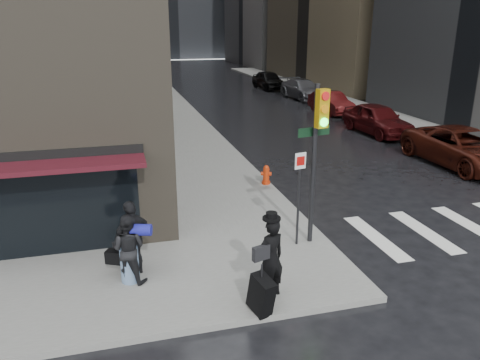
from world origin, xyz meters
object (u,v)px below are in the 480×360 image
at_px(man_overcoat, 269,264).
at_px(parked_car_4, 269,80).
at_px(traffic_light, 316,144).
at_px(man_jeans, 128,248).
at_px(parked_car_3, 303,89).
at_px(parked_car_0, 463,148).
at_px(fire_hydrant, 266,176).
at_px(parked_car_1, 377,119).
at_px(man_greycoat, 133,238).
at_px(parked_car_2, 331,103).

relative_size(man_overcoat, parked_car_4, 0.41).
distance_m(traffic_light, parked_car_4, 32.52).
height_order(man_jeans, parked_car_3, man_jeans).
bearing_deg(parked_car_3, parked_car_0, -97.17).
bearing_deg(man_overcoat, fire_hydrant, -126.15).
bearing_deg(fire_hydrant, man_jeans, -132.05).
xyz_separation_m(traffic_light, parked_car_1, (9.04, 11.90, -2.07)).
bearing_deg(parked_car_4, parked_car_0, -92.24).
xyz_separation_m(traffic_light, fire_hydrant, (0.36, 4.99, -2.43)).
bearing_deg(man_greycoat, man_jeans, 35.75).
xyz_separation_m(parked_car_1, parked_car_4, (0.13, 19.23, -0.00)).
xyz_separation_m(man_overcoat, man_greycoat, (-2.72, 1.85, 0.09)).
xyz_separation_m(man_jeans, parked_car_3, (14.79, 25.48, -0.21)).
relative_size(man_jeans, parked_car_4, 0.34).
relative_size(parked_car_0, parked_car_3, 1.09).
bearing_deg(traffic_light, man_jeans, 177.34).
relative_size(man_jeans, parked_car_2, 0.38).
bearing_deg(parked_car_0, parked_car_3, 86.90).
bearing_deg(man_jeans, man_overcoat, 177.77).
height_order(parked_car_0, parked_car_2, parked_car_0).
height_order(traffic_light, parked_car_4, traffic_light).
height_order(fire_hydrant, parked_car_1, parked_car_1).
xyz_separation_m(parked_car_0, parked_car_4, (-0.17, 25.65, 0.02)).
bearing_deg(parked_car_0, parked_car_4, 89.14).
bearing_deg(man_greycoat, parked_car_2, -159.50).
bearing_deg(parked_car_2, fire_hydrant, -125.95).
bearing_deg(traffic_light, parked_car_0, 18.82).
bearing_deg(man_greycoat, parked_car_1, -170.72).
height_order(traffic_light, parked_car_3, traffic_light).
relative_size(man_jeans, parked_car_1, 0.34).
distance_m(fire_hydrant, parked_car_1, 11.10).
bearing_deg(traffic_light, parked_car_1, 41.16).
height_order(fire_hydrant, parked_car_3, parked_car_3).
xyz_separation_m(man_greycoat, parked_car_0, (14.04, 5.94, -0.27)).
bearing_deg(man_jeans, man_greycoat, -85.20).
relative_size(traffic_light, fire_hydrant, 5.97).
height_order(parked_car_2, parked_car_4, parked_car_4).
distance_m(traffic_light, parked_car_3, 26.74).
xyz_separation_m(parked_car_1, parked_car_2, (0.31, 6.41, -0.11)).
relative_size(man_greycoat, parked_car_4, 0.38).
bearing_deg(man_greycoat, fire_hydrant, -165.60).
distance_m(parked_car_0, parked_car_4, 25.65).
bearing_deg(man_jeans, fire_hydrant, -105.67).
bearing_deg(parked_car_1, traffic_light, -130.49).
bearing_deg(parked_car_4, man_jeans, -116.31).
bearing_deg(man_greycoat, parked_car_4, -146.39).
bearing_deg(fire_hydrant, parked_car_3, 64.04).
xyz_separation_m(parked_car_1, parked_car_3, (0.93, 12.82, -0.06)).
relative_size(man_overcoat, traffic_light, 0.47).
xyz_separation_m(man_jeans, parked_car_0, (14.16, 6.25, -0.17)).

